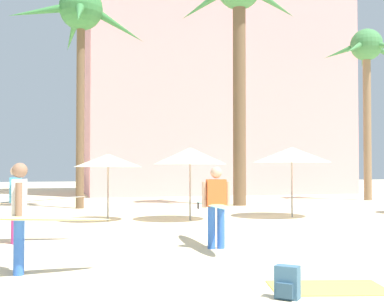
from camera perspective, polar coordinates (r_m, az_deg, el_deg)
The scene contains 12 objects.
hotel_pink at distance 35.31m, azimuth 2.48°, elevation 11.52°, with size 17.14×8.11×19.45m, color pink.
palm_tree_center at distance 22.29m, azimuth -12.51°, elevation 14.35°, with size 5.72×5.50×9.28m.
palm_tree_right at distance 28.48m, azimuth 19.14°, elevation 9.94°, with size 4.27×4.17×9.01m.
palm_tree_far_right at distance 23.79m, azimuth 5.31°, elevation 15.48°, with size 5.60×5.89×10.94m.
cafe_umbrella_0 at distance 17.56m, azimuth 11.21°, elevation -0.15°, with size 2.64×2.64×2.39m.
cafe_umbrella_2 at distance 16.20m, azimuth -9.46°, elevation -0.79°, with size 2.15×2.15×2.12m.
cafe_umbrella_3 at distance 16.17m, azimuth -0.21°, elevation -0.28°, with size 2.36×2.36×2.33m.
beach_towel at distance 7.46m, azimuth 15.09°, elevation -14.45°, with size 1.57×0.90×0.01m, color #F4CC4C.
backpack at distance 6.74m, azimuth 10.71°, elevation -14.18°, with size 0.35×0.35×0.42m.
person_mid_center at distance 8.33m, azimuth -19.01°, elevation -6.60°, with size 2.93×0.98×1.75m.
person_far_left at distance 10.65m, azimuth 2.51°, elevation -5.70°, with size 0.61×3.18×1.69m.
person_near_right at distance 12.01m, azimuth -19.29°, elevation -5.10°, with size 3.17×1.05×1.72m.
Camera 1 is at (-2.60, -4.54, 1.66)m, focal length 47.18 mm.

